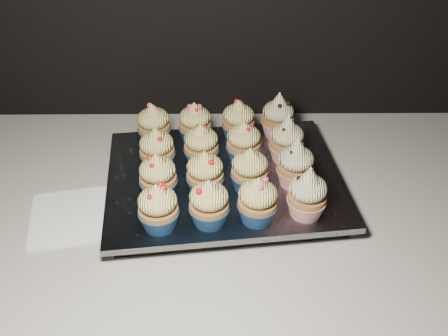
# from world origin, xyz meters

# --- Properties ---
(worktop) EXTENTS (2.44, 0.64, 0.04)m
(worktop) POSITION_xyz_m (0.00, 1.70, 0.88)
(worktop) COLOR beige
(worktop) RESTS_ON cabinet
(napkin) EXTENTS (0.16, 0.16, 0.00)m
(napkin) POSITION_xyz_m (-0.31, 1.66, 0.90)
(napkin) COLOR white
(napkin) RESTS_ON worktop
(baking_tray) EXTENTS (0.41, 0.33, 0.02)m
(baking_tray) POSITION_xyz_m (-0.06, 1.73, 0.91)
(baking_tray) COLOR black
(baking_tray) RESTS_ON worktop
(foil_lining) EXTENTS (0.44, 0.36, 0.01)m
(foil_lining) POSITION_xyz_m (-0.06, 1.73, 0.93)
(foil_lining) COLOR silver
(foil_lining) RESTS_ON baking_tray
(cupcake_0) EXTENTS (0.06, 0.06, 0.08)m
(cupcake_0) POSITION_xyz_m (-0.16, 1.61, 0.97)
(cupcake_0) COLOR navy
(cupcake_0) RESTS_ON foil_lining
(cupcake_1) EXTENTS (0.06, 0.06, 0.08)m
(cupcake_1) POSITION_xyz_m (-0.08, 1.61, 0.97)
(cupcake_1) COLOR navy
(cupcake_1) RESTS_ON foil_lining
(cupcake_2) EXTENTS (0.06, 0.06, 0.08)m
(cupcake_2) POSITION_xyz_m (-0.00, 1.62, 0.97)
(cupcake_2) COLOR navy
(cupcake_2) RESTS_ON foil_lining
(cupcake_3) EXTENTS (0.06, 0.06, 0.10)m
(cupcake_3) POSITION_xyz_m (0.07, 1.63, 0.97)
(cupcake_3) COLOR #B01F18
(cupcake_3) RESTS_ON foil_lining
(cupcake_4) EXTENTS (0.06, 0.06, 0.08)m
(cupcake_4) POSITION_xyz_m (-0.17, 1.68, 0.97)
(cupcake_4) COLOR navy
(cupcake_4) RESTS_ON foil_lining
(cupcake_5) EXTENTS (0.06, 0.06, 0.08)m
(cupcake_5) POSITION_xyz_m (-0.09, 1.69, 0.97)
(cupcake_5) COLOR navy
(cupcake_5) RESTS_ON foil_lining
(cupcake_6) EXTENTS (0.06, 0.06, 0.08)m
(cupcake_6) POSITION_xyz_m (-0.01, 1.70, 0.97)
(cupcake_6) COLOR navy
(cupcake_6) RESTS_ON foil_lining
(cupcake_7) EXTENTS (0.06, 0.06, 0.10)m
(cupcake_7) POSITION_xyz_m (0.07, 1.71, 0.97)
(cupcake_7) COLOR #B01F18
(cupcake_7) RESTS_ON foil_lining
(cupcake_8) EXTENTS (0.06, 0.06, 0.08)m
(cupcake_8) POSITION_xyz_m (-0.17, 1.76, 0.97)
(cupcake_8) COLOR navy
(cupcake_8) RESTS_ON foil_lining
(cupcake_9) EXTENTS (0.06, 0.06, 0.08)m
(cupcake_9) POSITION_xyz_m (-0.10, 1.77, 0.97)
(cupcake_9) COLOR navy
(cupcake_9) RESTS_ON foil_lining
(cupcake_10) EXTENTS (0.06, 0.06, 0.08)m
(cupcake_10) POSITION_xyz_m (-0.02, 1.78, 0.97)
(cupcake_10) COLOR navy
(cupcake_10) RESTS_ON foil_lining
(cupcake_11) EXTENTS (0.06, 0.06, 0.10)m
(cupcake_11) POSITION_xyz_m (0.06, 1.78, 0.97)
(cupcake_11) COLOR #B01F18
(cupcake_11) RESTS_ON foil_lining
(cupcake_12) EXTENTS (0.06, 0.06, 0.08)m
(cupcake_12) POSITION_xyz_m (-0.19, 1.84, 0.97)
(cupcake_12) COLOR navy
(cupcake_12) RESTS_ON foil_lining
(cupcake_13) EXTENTS (0.06, 0.06, 0.08)m
(cupcake_13) POSITION_xyz_m (-0.11, 1.85, 0.97)
(cupcake_13) COLOR navy
(cupcake_13) RESTS_ON foil_lining
(cupcake_14) EXTENTS (0.06, 0.06, 0.08)m
(cupcake_14) POSITION_xyz_m (-0.03, 1.85, 0.97)
(cupcake_14) COLOR navy
(cupcake_14) RESTS_ON foil_lining
(cupcake_15) EXTENTS (0.06, 0.06, 0.10)m
(cupcake_15) POSITION_xyz_m (0.05, 1.86, 0.97)
(cupcake_15) COLOR #B01F18
(cupcake_15) RESTS_ON foil_lining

